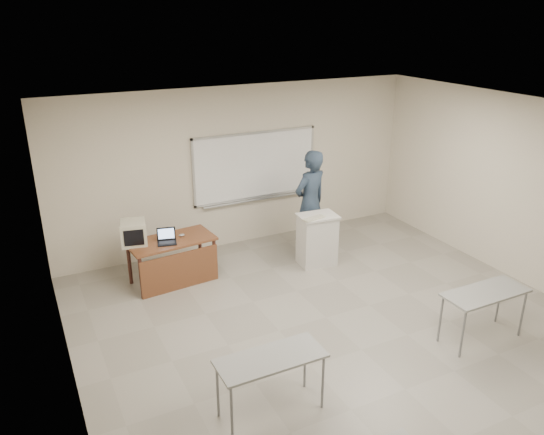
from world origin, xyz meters
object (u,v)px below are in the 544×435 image
instructor_desk (174,254)px  whiteboard (255,167)px  laptop (166,239)px  keyboard (314,218)px  presenter (310,203)px  podium (317,239)px  mouse (182,235)px  crt_monitor (134,232)px

instructor_desk → whiteboard: bearing=22.9°
laptop → keyboard: (2.42, -0.55, 0.13)m
presenter → keyboard: bearing=50.1°
instructor_desk → keyboard: (2.32, -0.52, 0.40)m
laptop → instructor_desk: bearing=-3.9°
podium → presenter: bearing=81.5°
podium → mouse: 2.36m
keyboard → crt_monitor: bearing=154.3°
mouse → keyboard: keyboard is taller
whiteboard → keyboard: (0.35, -1.59, -0.55)m
presenter → whiteboard: bearing=-74.3°
whiteboard → crt_monitor: 2.71m
whiteboard → mouse: whiteboard is taller
crt_monitor → whiteboard: bearing=30.6°
instructor_desk → keyboard: 2.41m
crt_monitor → laptop: size_ratio=1.51×
whiteboard → instructor_desk: (-1.97, -1.07, -0.94)m
instructor_desk → laptop: (-0.10, 0.03, 0.27)m
mouse → keyboard: bearing=-10.0°
keyboard → presenter: bearing=54.7°
whiteboard → crt_monitor: size_ratio=5.55×
podium → crt_monitor: size_ratio=2.06×
podium → crt_monitor: crt_monitor is taller
laptop → presenter: (2.68, 0.03, 0.17)m
crt_monitor → mouse: crt_monitor is taller
crt_monitor → presenter: 3.14m
podium → laptop: laptop is taller
instructor_desk → mouse: size_ratio=13.94×
instructor_desk → crt_monitor: 0.72m
whiteboard → presenter: 1.28m
whiteboard → presenter: (0.61, -1.01, -0.50)m
laptop → keyboard: laptop is taller
podium → presenter: presenter is taller
mouse → keyboard: 2.23m
presenter → laptop: bearing=-14.9°
mouse → podium: bearing=-6.1°
instructor_desk → crt_monitor: bearing=151.1°
instructor_desk → laptop: 0.29m
crt_monitor → laptop: (0.45, -0.21, -0.13)m
podium → mouse: podium is taller
podium → keyboard: (-0.15, -0.12, 0.47)m
instructor_desk → presenter: size_ratio=0.71×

